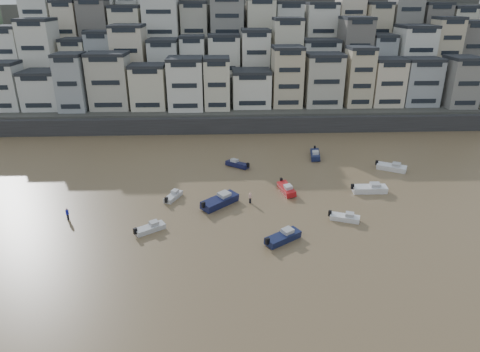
{
  "coord_description": "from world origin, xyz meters",
  "views": [
    {
      "loc": [
        4.37,
        -26.82,
        27.8
      ],
      "look_at": [
        6.87,
        30.0,
        4.0
      ],
      "focal_mm": 32.0,
      "sensor_mm": 36.0,
      "label": 1
    }
  ],
  "objects_px": {
    "boat_a": "(283,236)",
    "boat_h": "(237,163)",
    "boat_e": "(286,188)",
    "boat_i": "(315,154)",
    "boat_j": "(150,227)",
    "boat_d": "(370,188)",
    "boat_g": "(392,166)",
    "boat_c": "(220,200)",
    "person_blue": "(67,214)",
    "boat_f": "(173,195)",
    "boat_b": "(345,217)",
    "person_pink": "(250,198)"
  },
  "relations": [
    {
      "from": "boat_e",
      "to": "boat_j",
      "type": "distance_m",
      "value": 22.21
    },
    {
      "from": "boat_h",
      "to": "boat_j",
      "type": "bearing_deg",
      "value": 98.1
    },
    {
      "from": "boat_g",
      "to": "boat_f",
      "type": "bearing_deg",
      "value": -134.69
    },
    {
      "from": "boat_a",
      "to": "boat_h",
      "type": "bearing_deg",
      "value": 64.98
    },
    {
      "from": "boat_g",
      "to": "person_blue",
      "type": "bearing_deg",
      "value": -132.28
    },
    {
      "from": "boat_d",
      "to": "boat_f",
      "type": "xyz_separation_m",
      "value": [
        -30.01,
        -0.99,
        -0.22
      ]
    },
    {
      "from": "boat_i",
      "to": "boat_j",
      "type": "height_order",
      "value": "boat_i"
    },
    {
      "from": "boat_j",
      "to": "boat_h",
      "type": "bearing_deg",
      "value": 26.39
    },
    {
      "from": "boat_h",
      "to": "person_blue",
      "type": "height_order",
      "value": "person_blue"
    },
    {
      "from": "person_blue",
      "to": "boat_j",
      "type": "bearing_deg",
      "value": -17.41
    },
    {
      "from": "boat_c",
      "to": "boat_i",
      "type": "distance_m",
      "value": 26.31
    },
    {
      "from": "boat_i",
      "to": "person_pink",
      "type": "distance_m",
      "value": 23.05
    },
    {
      "from": "boat_b",
      "to": "person_blue",
      "type": "xyz_separation_m",
      "value": [
        -37.35,
        1.87,
        0.29
      ]
    },
    {
      "from": "boat_i",
      "to": "boat_j",
      "type": "xyz_separation_m",
      "value": [
        -26.85,
        -26.36,
        -0.17
      ]
    },
    {
      "from": "boat_a",
      "to": "boat_h",
      "type": "xyz_separation_m",
      "value": [
        -4.65,
        25.35,
        -0.09
      ]
    },
    {
      "from": "boat_b",
      "to": "boat_c",
      "type": "distance_m",
      "value": 17.65
    },
    {
      "from": "boat_f",
      "to": "person_blue",
      "type": "bearing_deg",
      "value": 138.12
    },
    {
      "from": "boat_c",
      "to": "boat_d",
      "type": "relative_size",
      "value": 1.15
    },
    {
      "from": "boat_g",
      "to": "person_blue",
      "type": "relative_size",
      "value": 3.09
    },
    {
      "from": "boat_g",
      "to": "person_pink",
      "type": "bearing_deg",
      "value": -124.91
    },
    {
      "from": "boat_c",
      "to": "boat_g",
      "type": "height_order",
      "value": "boat_c"
    },
    {
      "from": "boat_c",
      "to": "person_pink",
      "type": "bearing_deg",
      "value": -36.28
    },
    {
      "from": "boat_f",
      "to": "boat_g",
      "type": "height_order",
      "value": "boat_g"
    },
    {
      "from": "person_blue",
      "to": "boat_i",
      "type": "bearing_deg",
      "value": 30.61
    },
    {
      "from": "boat_f",
      "to": "boat_b",
      "type": "bearing_deg",
      "value": -83.51
    },
    {
      "from": "boat_a",
      "to": "boat_b",
      "type": "height_order",
      "value": "boat_a"
    },
    {
      "from": "boat_a",
      "to": "boat_e",
      "type": "xyz_separation_m",
      "value": [
        2.49,
        14.29,
        -0.02
      ]
    },
    {
      "from": "boat_a",
      "to": "person_blue",
      "type": "xyz_separation_m",
      "value": [
        -28.29,
        6.76,
        0.14
      ]
    },
    {
      "from": "boat_b",
      "to": "boat_f",
      "type": "distance_m",
      "value": 25.01
    },
    {
      "from": "boat_a",
      "to": "boat_i",
      "type": "bearing_deg",
      "value": 35.61
    },
    {
      "from": "boat_j",
      "to": "boat_e",
      "type": "bearing_deg",
      "value": -4.95
    },
    {
      "from": "boat_b",
      "to": "boat_c",
      "type": "relative_size",
      "value": 0.64
    },
    {
      "from": "boat_h",
      "to": "boat_e",
      "type": "bearing_deg",
      "value": 159.44
    },
    {
      "from": "boat_c",
      "to": "boat_b",
      "type": "bearing_deg",
      "value": -61.18
    },
    {
      "from": "person_pink",
      "to": "boat_a",
      "type": "bearing_deg",
      "value": -72.81
    },
    {
      "from": "boat_a",
      "to": "person_pink",
      "type": "xyz_separation_m",
      "value": [
        -3.34,
        10.79,
        0.14
      ]
    },
    {
      "from": "person_blue",
      "to": "boat_a",
      "type": "bearing_deg",
      "value": -13.44
    },
    {
      "from": "boat_i",
      "to": "boat_a",
      "type": "bearing_deg",
      "value": -9.97
    },
    {
      "from": "boat_d",
      "to": "boat_g",
      "type": "height_order",
      "value": "boat_d"
    },
    {
      "from": "boat_f",
      "to": "boat_i",
      "type": "bearing_deg",
      "value": -31.29
    },
    {
      "from": "boat_f",
      "to": "person_blue",
      "type": "relative_size",
      "value": 2.36
    },
    {
      "from": "boat_b",
      "to": "boat_j",
      "type": "height_order",
      "value": "boat_j"
    },
    {
      "from": "boat_g",
      "to": "boat_i",
      "type": "height_order",
      "value": "boat_i"
    },
    {
      "from": "boat_d",
      "to": "person_blue",
      "type": "distance_m",
      "value": 44.13
    },
    {
      "from": "boat_f",
      "to": "person_blue",
      "type": "distance_m",
      "value": 14.81
    },
    {
      "from": "person_pink",
      "to": "boat_c",
      "type": "bearing_deg",
      "value": -172.66
    },
    {
      "from": "boat_f",
      "to": "boat_j",
      "type": "bearing_deg",
      "value": -167.24
    },
    {
      "from": "boat_b",
      "to": "boat_f",
      "type": "height_order",
      "value": "boat_b"
    },
    {
      "from": "boat_e",
      "to": "boat_i",
      "type": "height_order",
      "value": "boat_i"
    },
    {
      "from": "boat_i",
      "to": "person_pink",
      "type": "xyz_separation_m",
      "value": [
        -13.47,
        -18.7,
        0.11
      ]
    }
  ]
}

